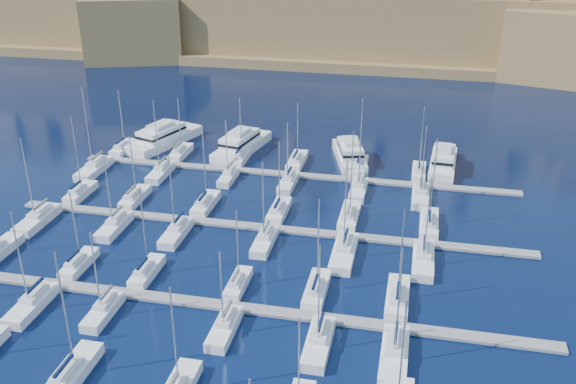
% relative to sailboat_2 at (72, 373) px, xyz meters
% --- Properties ---
extents(ground, '(600.00, 600.00, 0.00)m').
position_rel_sailboat_2_xyz_m(ground, '(12.21, 28.40, -0.76)').
color(ground, black).
rests_on(ground, ground).
extents(pontoon_mid_near, '(84.00, 2.00, 0.40)m').
position_rel_sailboat_2_xyz_m(pontoon_mid_near, '(12.21, 16.40, -0.56)').
color(pontoon_mid_near, slate).
rests_on(pontoon_mid_near, ground).
extents(pontoon_mid_far, '(84.00, 2.00, 0.40)m').
position_rel_sailboat_2_xyz_m(pontoon_mid_far, '(12.21, 38.40, -0.56)').
color(pontoon_mid_far, slate).
rests_on(pontoon_mid_far, ground).
extents(pontoon_far, '(84.00, 2.00, 0.40)m').
position_rel_sailboat_2_xyz_m(pontoon_far, '(12.21, 60.40, -0.56)').
color(pontoon_far, slate).
rests_on(pontoon_far, ground).
extents(sailboat_2, '(2.83, 9.42, 15.94)m').
position_rel_sailboat_2_xyz_m(sailboat_2, '(0.00, 0.00, 0.00)').
color(sailboat_2, white).
rests_on(sailboat_2, ground).
extents(sailboat_13, '(2.39, 7.96, 12.21)m').
position_rel_sailboat_2_xyz_m(sailboat_13, '(-10.79, 21.28, -0.04)').
color(sailboat_13, white).
rests_on(sailboat_13, ground).
extents(sailboat_14, '(2.41, 8.04, 13.81)m').
position_rel_sailboat_2_xyz_m(sailboat_14, '(-0.45, 21.32, -0.03)').
color(sailboat_14, white).
rests_on(sailboat_14, ground).
extents(sailboat_15, '(2.23, 7.45, 11.68)m').
position_rel_sailboat_2_xyz_m(sailboat_15, '(12.87, 21.03, -0.05)').
color(sailboat_15, white).
rests_on(sailboat_15, ground).
extents(sailboat_16, '(2.67, 8.91, 14.14)m').
position_rel_sailboat_2_xyz_m(sailboat_16, '(23.53, 21.75, -0.02)').
color(sailboat_16, white).
rests_on(sailboat_16, ground).
extents(sailboat_17, '(2.88, 9.61, 13.58)m').
position_rel_sailboat_2_xyz_m(sailboat_17, '(34.19, 22.09, -0.02)').
color(sailboat_17, white).
rests_on(sailboat_17, ground).
extents(sailboat_19, '(2.78, 9.27, 14.51)m').
position_rel_sailboat_2_xyz_m(sailboat_19, '(-11.69, 10.88, -0.01)').
color(sailboat_19, white).
rests_on(sailboat_19, ground).
extents(sailboat_20, '(2.41, 8.04, 12.52)m').
position_rel_sailboat_2_xyz_m(sailboat_20, '(-2.04, 11.49, -0.04)').
color(sailboat_20, white).
rests_on(sailboat_20, ground).
extents(sailboat_21, '(2.53, 8.43, 11.90)m').
position_rel_sailboat_2_xyz_m(sailboat_21, '(14.02, 11.30, -0.04)').
color(sailboat_21, white).
rests_on(sailboat_21, ground).
extents(sailboat_22, '(2.83, 9.42, 14.43)m').
position_rel_sailboat_2_xyz_m(sailboat_22, '(25.65, 10.81, -0.01)').
color(sailboat_22, white).
rests_on(sailboat_22, ground).
extents(sailboat_23, '(3.06, 10.19, 15.28)m').
position_rel_sailboat_2_xyz_m(sailboat_23, '(34.48, 10.43, 0.00)').
color(sailboat_23, white).
rests_on(sailboat_23, ground).
extents(sailboat_24, '(2.52, 8.40, 14.87)m').
position_rel_sailboat_2_xyz_m(sailboat_24, '(-22.58, 43.49, -0.01)').
color(sailboat_24, white).
rests_on(sailboat_24, ground).
extents(sailboat_25, '(2.59, 8.62, 12.11)m').
position_rel_sailboat_2_xyz_m(sailboat_25, '(-12.27, 43.60, -0.04)').
color(sailboat_25, white).
rests_on(sailboat_25, ground).
extents(sailboat_26, '(2.68, 8.92, 14.90)m').
position_rel_sailboat_2_xyz_m(sailboat_26, '(0.58, 43.75, -0.01)').
color(sailboat_26, white).
rests_on(sailboat_26, ground).
extents(sailboat_27, '(2.66, 8.86, 13.07)m').
position_rel_sailboat_2_xyz_m(sailboat_27, '(13.40, 43.72, -0.03)').
color(sailboat_27, white).
rests_on(sailboat_27, ground).
extents(sailboat_28, '(2.91, 9.70, 15.56)m').
position_rel_sailboat_2_xyz_m(sailboat_28, '(25.15, 44.14, -0.00)').
color(sailboat_28, white).
rests_on(sailboat_28, ground).
extents(sailboat_29, '(2.91, 9.69, 15.29)m').
position_rel_sailboat_2_xyz_m(sailboat_29, '(37.94, 44.13, -0.00)').
color(sailboat_29, white).
rests_on(sailboat_29, ground).
extents(sailboat_30, '(3.02, 10.08, 15.20)m').
position_rel_sailboat_2_xyz_m(sailboat_30, '(-24.16, 32.49, -0.00)').
color(sailboat_30, white).
rests_on(sailboat_30, ground).
extents(sailboat_31, '(2.69, 8.98, 13.27)m').
position_rel_sailboat_2_xyz_m(sailboat_31, '(-10.97, 33.03, -0.03)').
color(sailboat_31, white).
rests_on(sailboat_31, ground).
extents(sailboat_32, '(2.70, 9.00, 14.24)m').
position_rel_sailboat_2_xyz_m(sailboat_32, '(-0.55, 33.02, -0.02)').
color(sailboat_32, white).
rests_on(sailboat_32, ground).
extents(sailboat_33, '(2.59, 8.65, 14.16)m').
position_rel_sailboat_2_xyz_m(sailboat_33, '(13.59, 33.19, -0.02)').
color(sailboat_33, white).
rests_on(sailboat_33, ground).
extents(sailboat_34, '(3.21, 10.69, 15.95)m').
position_rel_sailboat_2_xyz_m(sailboat_34, '(25.84, 32.19, 0.01)').
color(sailboat_34, white).
rests_on(sailboat_34, ground).
extents(sailboat_35, '(3.02, 10.07, 14.28)m').
position_rel_sailboat_2_xyz_m(sailboat_35, '(37.27, 32.49, -0.01)').
color(sailboat_35, white).
rests_on(sailboat_35, ground).
extents(sailboat_36, '(2.59, 8.63, 13.31)m').
position_rel_sailboat_2_xyz_m(sailboat_36, '(-24.76, 65.61, -0.03)').
color(sailboat_36, white).
rests_on(sailboat_36, ground).
extents(sailboat_37, '(2.58, 8.61, 12.36)m').
position_rel_sailboat_2_xyz_m(sailboat_37, '(-12.17, 65.60, -0.04)').
color(sailboat_37, white).
rests_on(sailboat_37, ground).
extents(sailboat_38, '(2.67, 8.91, 13.19)m').
position_rel_sailboat_2_xyz_m(sailboat_38, '(0.54, 65.75, -0.03)').
color(sailboat_38, white).
rests_on(sailboat_38, ground).
extents(sailboat_39, '(2.84, 9.46, 12.68)m').
position_rel_sailboat_2_xyz_m(sailboat_39, '(12.00, 66.02, -0.03)').
color(sailboat_39, white).
rests_on(sailboat_39, ground).
extents(sailboat_40, '(2.79, 9.30, 14.49)m').
position_rel_sailboat_2_xyz_m(sailboat_40, '(24.37, 65.94, -0.01)').
color(sailboat_40, white).
rests_on(sailboat_40, ground).
extents(sailboat_41, '(2.49, 8.30, 13.90)m').
position_rel_sailboat_2_xyz_m(sailboat_41, '(35.78, 65.45, -0.02)').
color(sailboat_41, white).
rests_on(sailboat_41, ground).
extents(sailboat_42, '(3.20, 10.65, 17.28)m').
position_rel_sailboat_2_xyz_m(sailboat_42, '(-25.38, 54.21, 0.02)').
color(sailboat_42, white).
rests_on(sailboat_42, ground).
extents(sailboat_43, '(2.68, 8.93, 15.28)m').
position_rel_sailboat_2_xyz_m(sailboat_43, '(-12.16, 55.05, -0.01)').
color(sailboat_43, white).
rests_on(sailboat_43, ground).
extents(sailboat_44, '(2.31, 7.70, 12.33)m').
position_rel_sailboat_2_xyz_m(sailboat_44, '(1.07, 55.66, -0.04)').
color(sailboat_44, white).
rests_on(sailboat_44, ground).
extents(sailboat_45, '(2.52, 8.41, 12.75)m').
position_rel_sailboat_2_xyz_m(sailboat_45, '(12.52, 55.31, -0.04)').
color(sailboat_45, white).
rests_on(sailboat_45, ground).
extents(sailboat_46, '(2.69, 8.97, 12.97)m').
position_rel_sailboat_2_xyz_m(sailboat_46, '(25.45, 55.03, -0.03)').
color(sailboat_46, white).
rests_on(sailboat_46, ground).
extents(sailboat_47, '(2.87, 9.56, 14.10)m').
position_rel_sailboat_2_xyz_m(sailboat_47, '(36.32, 54.74, -0.02)').
color(sailboat_47, white).
rests_on(sailboat_47, ground).
extents(motor_yacht_a, '(11.62, 19.88, 5.25)m').
position_rel_sailboat_2_xyz_m(motor_yacht_a, '(-18.05, 71.08, 0.96)').
color(motor_yacht_a, white).
rests_on(motor_yacht_a, ground).
extents(motor_yacht_b, '(8.82, 18.55, 5.25)m').
position_rel_sailboat_2_xyz_m(motor_yacht_b, '(-0.70, 70.48, 0.96)').
color(motor_yacht_b, white).
rests_on(motor_yacht_b, ground).
extents(motor_yacht_c, '(8.95, 16.66, 5.25)m').
position_rel_sailboat_2_xyz_m(motor_yacht_c, '(22.01, 69.58, 0.96)').
color(motor_yacht_c, white).
rests_on(motor_yacht_c, ground).
extents(motor_yacht_d, '(5.66, 15.85, 5.25)m').
position_rel_sailboat_2_xyz_m(motor_yacht_d, '(40.23, 69.39, 0.96)').
color(motor_yacht_d, white).
rests_on(motor_yacht_d, ground).
extents(fortified_city, '(460.00, 108.95, 59.52)m').
position_rel_sailboat_2_xyz_m(fortified_city, '(12.02, 183.67, 13.98)').
color(fortified_city, brown).
rests_on(fortified_city, ground).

